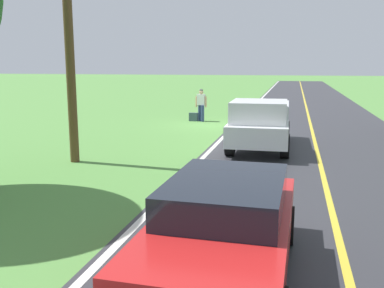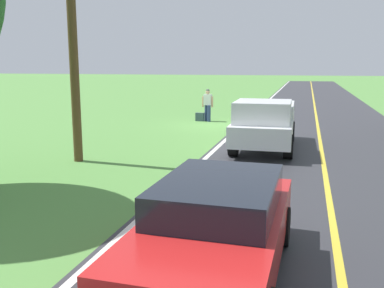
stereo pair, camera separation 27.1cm
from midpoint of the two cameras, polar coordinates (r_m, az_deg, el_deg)
ground_plane at (r=21.82m, az=2.43°, el=2.47°), size 200.00×200.00×0.00m
road_surface at (r=21.45m, az=15.14°, el=1.98°), size 7.80×120.00×0.00m
lane_edge_line at (r=21.65m, az=5.25°, el=2.39°), size 0.16×117.60×0.00m
lane_centre_line at (r=21.45m, az=15.14°, el=1.99°), size 0.14×117.60×0.00m
hitchhiker_walking at (r=23.32m, az=0.90°, el=5.42°), size 0.62×0.52×1.75m
suitcase_carried at (r=23.43m, az=-0.15°, el=3.60°), size 0.47×0.22×0.45m
pickup_truck_passing at (r=15.79m, az=8.51°, el=2.82°), size 2.17×5.43×1.82m
sedan_ahead_same_lane at (r=6.36m, az=3.05°, el=-10.64°), size 2.01×4.44×1.41m
utility_pole_roadside at (r=13.93m, az=-16.45°, el=12.54°), size 0.28×0.28×7.29m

